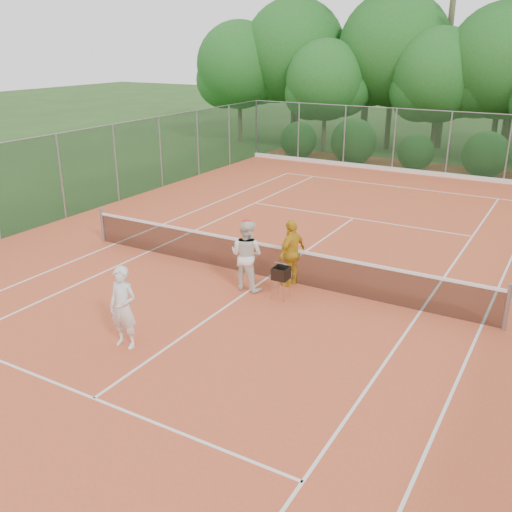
{
  "coord_description": "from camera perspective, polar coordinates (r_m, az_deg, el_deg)",
  "views": [
    {
      "loc": [
        6.79,
        -12.39,
        5.96
      ],
      "look_at": [
        0.33,
        -1.2,
        1.1
      ],
      "focal_mm": 40.0,
      "sensor_mm": 36.0,
      "label": 1
    }
  ],
  "objects": [
    {
      "name": "ground",
      "position": [
        15.34,
        1.16,
        -2.26
      ],
      "size": [
        120.0,
        120.0,
        0.0
      ],
      "primitive_type": "plane",
      "color": "#254518",
      "rests_on": "ground"
    },
    {
      "name": "player_center_grp",
      "position": [
        14.34,
        -0.95,
        0.11
      ],
      "size": [
        0.9,
        0.71,
        1.86
      ],
      "color": "white",
      "rests_on": "clay_court"
    },
    {
      "name": "ball_hopper",
      "position": [
        13.88,
        2.52,
        -1.8
      ],
      "size": [
        0.36,
        0.36,
        0.83
      ],
      "rotation": [
        0.0,
        0.0,
        -0.36
      ],
      "color": "gray",
      "rests_on": "clay_court"
    },
    {
      "name": "court_markings",
      "position": [
        15.33,
        1.16,
        -2.18
      ],
      "size": [
        11.03,
        23.83,
        0.01
      ],
      "color": "white",
      "rests_on": "clay_court"
    },
    {
      "name": "tropical_treeline",
      "position": [
        33.06,
        21.74,
        17.77
      ],
      "size": [
        32.1,
        8.49,
        15.03
      ],
      "color": "brown",
      "rests_on": "ground"
    },
    {
      "name": "clay_court",
      "position": [
        15.34,
        1.16,
        -2.23
      ],
      "size": [
        18.0,
        36.0,
        0.02
      ],
      "primitive_type": "cube",
      "color": "#CF552F",
      "rests_on": "ground"
    },
    {
      "name": "tennis_net",
      "position": [
        15.14,
        1.18,
        -0.41
      ],
      "size": [
        11.97,
        0.1,
        1.1
      ],
      "color": "gray",
      "rests_on": "clay_court"
    },
    {
      "name": "stray_ball_c",
      "position": [
        25.54,
        14.02,
        6.61
      ],
      "size": [
        0.07,
        0.07,
        0.07
      ],
      "primitive_type": "sphere",
      "color": "#B1C72E",
      "rests_on": "clay_court"
    },
    {
      "name": "player_yellow",
      "position": [
        14.61,
        3.59,
        0.31
      ],
      "size": [
        0.59,
        1.09,
        1.76
      ],
      "primitive_type": "imported",
      "rotation": [
        0.0,
        0.0,
        -1.73
      ],
      "color": "gold",
      "rests_on": "clay_court"
    },
    {
      "name": "stray_ball_a",
      "position": [
        24.56,
        9.46,
        6.41
      ],
      "size": [
        0.07,
        0.07,
        0.07
      ],
      "primitive_type": "sphere",
      "color": "gold",
      "rests_on": "clay_court"
    },
    {
      "name": "stray_ball_b",
      "position": [
        24.33,
        15.07,
        5.84
      ],
      "size": [
        0.07,
        0.07,
        0.07
      ],
      "primitive_type": "sphere",
      "color": "#B9CB2F",
      "rests_on": "clay_court"
    },
    {
      "name": "player_white",
      "position": [
        11.95,
        -13.13,
        -5.04
      ],
      "size": [
        0.67,
        0.47,
        1.75
      ],
      "primitive_type": "imported",
      "rotation": [
        0.0,
        0.0,
        0.08
      ],
      "color": "silver",
      "rests_on": "clay_court"
    },
    {
      "name": "fence_back",
      "position": [
        28.57,
        16.16,
        10.87
      ],
      "size": [
        18.07,
        0.07,
        3.0
      ],
      "color": "#19381E",
      "rests_on": "clay_court"
    }
  ]
}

